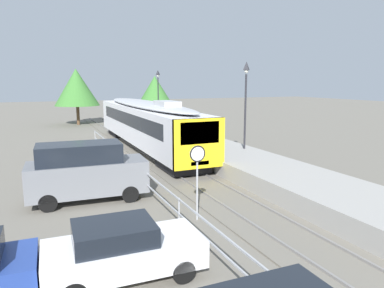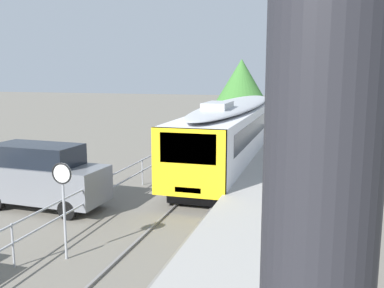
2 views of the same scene
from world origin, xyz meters
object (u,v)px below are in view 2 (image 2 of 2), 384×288
Objects in this scene: platform_lamp_far_end at (318,81)px; commuter_train at (236,127)px; platform_lamp_mid_platform at (317,89)px; parked_van_grey at (42,176)px; speed_limit_sign at (63,187)px.

commuter_train is at bearing -113.25° from platform_lamp_far_end.
platform_lamp_mid_platform reaches higher than parked_van_grey.
platform_lamp_mid_platform reaches higher than speed_limit_sign.
commuter_train is 8.42m from platform_lamp_mid_platform.
platform_lamp_mid_platform is at bearing -90.00° from platform_lamp_far_end.
speed_limit_sign reaches higher than parked_van_grey.
speed_limit_sign is at bearing -105.23° from platform_lamp_far_end.
commuter_train reaches higher than speed_limit_sign.
parked_van_grey is at bearing -118.95° from commuter_train.
platform_lamp_far_end is 23.11m from parked_van_grey.
platform_lamp_far_end is (0.00, 17.00, 0.00)m from platform_lamp_mid_platform.
commuter_train is at bearing 123.23° from platform_lamp_mid_platform.
platform_lamp_mid_platform is at bearing -56.77° from commuter_train.
parked_van_grey is at bearing -116.17° from platform_lamp_far_end.
platform_lamp_far_end is at bearing 74.77° from speed_limit_sign.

